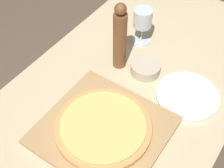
# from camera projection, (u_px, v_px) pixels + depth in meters

# --- Properties ---
(dining_table) EXTENTS (0.76, 1.39, 0.72)m
(dining_table) POSITION_uv_depth(u_px,v_px,m) (131.00, 99.00, 1.25)
(dining_table) COLOR #CCB78E
(dining_table) RESTS_ON ground_plane
(cutting_board) EXTENTS (0.39, 0.38, 0.02)m
(cutting_board) POSITION_uv_depth(u_px,v_px,m) (103.00, 130.00, 1.02)
(cutting_board) COLOR tan
(cutting_board) RESTS_ON dining_table
(pizza) EXTENTS (0.32, 0.32, 0.02)m
(pizza) POSITION_uv_depth(u_px,v_px,m) (103.00, 127.00, 1.00)
(pizza) COLOR tan
(pizza) RESTS_ON cutting_board
(pepper_mill) EXTENTS (0.05, 0.05, 0.28)m
(pepper_mill) POSITION_uv_depth(u_px,v_px,m) (120.00, 38.00, 1.13)
(pepper_mill) COLOR brown
(pepper_mill) RESTS_ON dining_table
(wine_glass) EXTENTS (0.08, 0.08, 0.16)m
(wine_glass) POSITION_uv_depth(u_px,v_px,m) (143.00, 20.00, 1.24)
(wine_glass) COLOR silver
(wine_glass) RESTS_ON dining_table
(small_bowl) EXTENTS (0.11, 0.11, 0.04)m
(small_bowl) POSITION_uv_depth(u_px,v_px,m) (145.00, 68.00, 1.19)
(small_bowl) COLOR beige
(small_bowl) RESTS_ON dining_table
(dinner_plate) EXTENTS (0.23, 0.23, 0.01)m
(dinner_plate) POSITION_uv_depth(u_px,v_px,m) (188.00, 96.00, 1.12)
(dinner_plate) COLOR white
(dinner_plate) RESTS_ON dining_table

